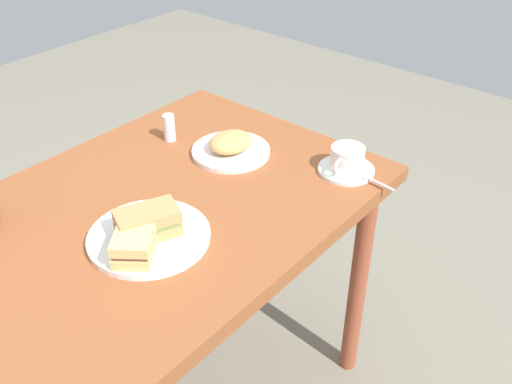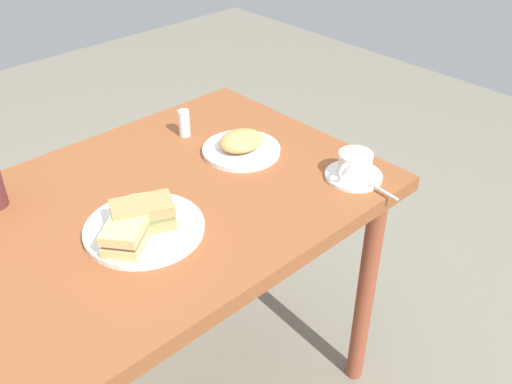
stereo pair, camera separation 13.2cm
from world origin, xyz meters
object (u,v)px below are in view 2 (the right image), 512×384
(sandwich_back, at_px, (129,229))
(side_plate, at_px, (241,150))
(salt_shaker, at_px, (184,123))
(coffee_saucer, at_px, (354,176))
(coffee_cup, at_px, (355,164))
(dining_table, at_px, (120,246))
(sandwich_plate, at_px, (144,229))
(spoon, at_px, (377,187))
(sandwich_front, at_px, (143,215))

(sandwich_back, distance_m, side_plate, 0.45)
(side_plate, height_order, salt_shaker, salt_shaker)
(coffee_saucer, xyz_separation_m, coffee_cup, (0.00, 0.00, 0.04))
(coffee_saucer, bearing_deg, coffee_cup, 5.75)
(sandwich_back, bearing_deg, dining_table, -103.47)
(coffee_cup, bearing_deg, sandwich_plate, -19.38)
(sandwich_plate, xyz_separation_m, coffee_saucer, (-0.50, 0.18, -0.00))
(spoon, xyz_separation_m, side_plate, (0.11, -0.36, -0.01))
(sandwich_back, relative_size, coffee_saucer, 1.12)
(sandwich_plate, height_order, salt_shaker, salt_shaker)
(sandwich_plate, bearing_deg, coffee_saucer, 160.70)
(coffee_cup, distance_m, spoon, 0.08)
(coffee_saucer, relative_size, salt_shaker, 1.87)
(sandwich_plate, xyz_separation_m, salt_shaker, (-0.33, -0.29, 0.03))
(sandwich_plate, bearing_deg, coffee_cup, 160.62)
(spoon, height_order, side_plate, spoon)
(sandwich_front, relative_size, coffee_saucer, 1.05)
(sandwich_front, distance_m, coffee_cup, 0.53)
(dining_table, relative_size, side_plate, 6.23)
(coffee_cup, height_order, spoon, coffee_cup)
(sandwich_front, relative_size, side_plate, 0.72)
(coffee_saucer, relative_size, coffee_cup, 1.27)
(sandwich_back, relative_size, spoon, 1.62)
(spoon, distance_m, side_plate, 0.38)
(sandwich_front, xyz_separation_m, coffee_cup, (-0.50, 0.18, -0.00))
(side_plate, relative_size, salt_shaker, 2.73)
(spoon, bearing_deg, coffee_saucer, -96.21)
(sandwich_front, xyz_separation_m, sandwich_back, (0.05, 0.02, -0.00))
(dining_table, relative_size, coffee_cup, 11.58)
(dining_table, xyz_separation_m, side_plate, (-0.40, -0.02, 0.09))
(coffee_cup, bearing_deg, side_plate, -67.31)
(sandwich_back, height_order, salt_shaker, salt_shaker)
(spoon, bearing_deg, sandwich_front, -27.15)
(sandwich_plate, relative_size, spoon, 2.67)
(coffee_cup, relative_size, spoon, 1.14)
(coffee_saucer, relative_size, side_plate, 0.68)
(sandwich_front, distance_m, coffee_saucer, 0.53)
(sandwich_front, bearing_deg, sandwich_back, 21.63)
(dining_table, relative_size, spoon, 13.18)
(sandwich_back, relative_size, coffee_cup, 1.43)
(sandwich_front, xyz_separation_m, side_plate, (-0.38, -0.11, -0.04))
(dining_table, relative_size, coffee_saucer, 9.09)
(sandwich_front, bearing_deg, sandwich_plate, -6.31)
(side_plate, xyz_separation_m, salt_shaker, (0.05, -0.18, 0.03))
(coffee_cup, relative_size, salt_shaker, 1.47)
(sandwich_plate, height_order, spoon, spoon)
(coffee_cup, relative_size, side_plate, 0.54)
(salt_shaker, bearing_deg, side_plate, 105.90)
(sandwich_front, relative_size, coffee_cup, 1.34)
(spoon, distance_m, salt_shaker, 0.57)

